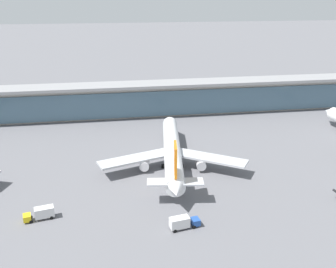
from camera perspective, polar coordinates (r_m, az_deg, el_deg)
The scene contains 5 objects.
ground_plane at distance 121.62m, azimuth 0.82°, elevation -5.02°, with size 1200.00×1200.00×0.00m, color slate.
airliner_centre_stand at distance 120.59m, azimuth 0.65°, elevation -2.60°, with size 46.14×60.49×16.12m.
service_truck_near_nose_yellow at distance 99.98m, azimuth -18.58°, elevation -11.23°, with size 7.61×3.73×3.10m.
service_truck_by_tail_blue at distance 91.75m, azimuth 2.23°, elevation -13.14°, with size 7.59×3.53×3.10m.
terminal_building at distance 170.46m, azimuth -2.47°, elevation 5.40°, with size 269.21×12.80×15.20m.
Camera 1 is at (-19.57, -107.85, 52.71)m, focal length 40.49 mm.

